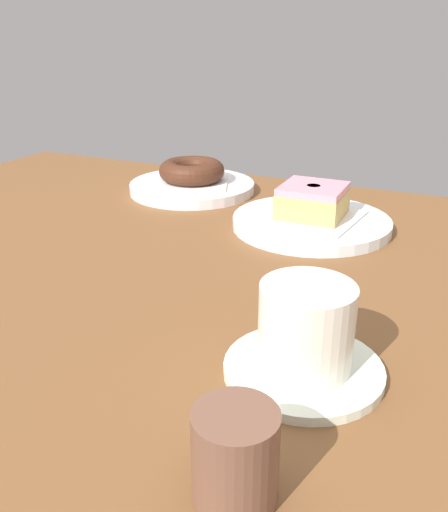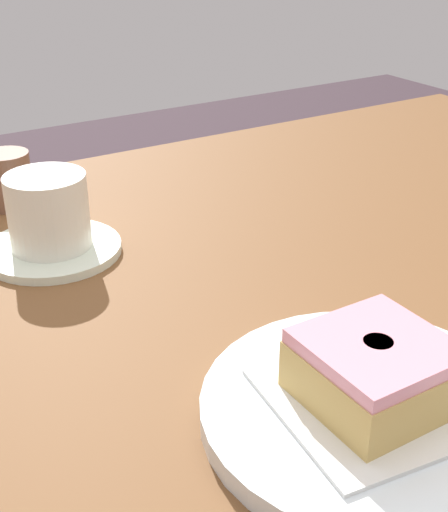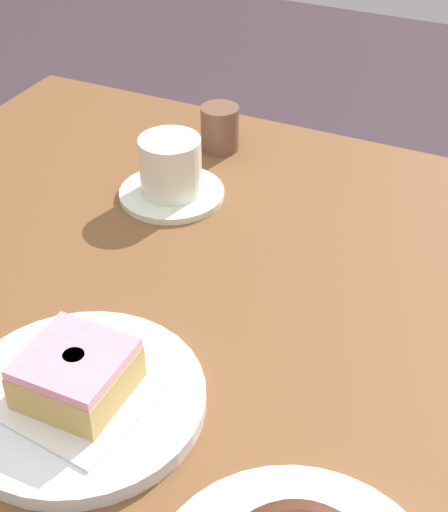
{
  "view_description": "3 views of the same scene",
  "coord_description": "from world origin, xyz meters",
  "px_view_note": "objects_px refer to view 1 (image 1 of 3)",
  "views": [
    {
      "loc": [
        0.3,
        -0.5,
        0.98
      ],
      "look_at": [
        0.08,
        -0.04,
        0.77
      ],
      "focal_mm": 37.97,
      "sensor_mm": 36.0,
      "label": 1
    },
    {
      "loc": [
        0.37,
        0.41,
        1.02
      ],
      "look_at": [
        0.11,
        -0.03,
        0.77
      ],
      "focal_mm": 48.88,
      "sensor_mm": 36.0,
      "label": 2
    },
    {
      "loc": [
        -0.18,
        0.52,
        1.22
      ],
      "look_at": [
        0.07,
        -0.02,
        0.78
      ],
      "focal_mm": 54.66,
      "sensor_mm": 36.0,
      "label": 3
    }
  ],
  "objects_px": {
    "plate_glazed_square": "(311,223)",
    "plate_chocolate_ring": "(192,187)",
    "sugar_jar": "(235,456)",
    "donut_glazed_square": "(313,201)",
    "coffee_cup": "(305,337)",
    "donut_chocolate_ring": "(192,171)"
  },
  "relations": [
    {
      "from": "plate_glazed_square",
      "to": "plate_chocolate_ring",
      "type": "height_order",
      "value": "plate_chocolate_ring"
    },
    {
      "from": "plate_chocolate_ring",
      "to": "sugar_jar",
      "type": "distance_m",
      "value": 0.63
    },
    {
      "from": "plate_glazed_square",
      "to": "donut_glazed_square",
      "type": "height_order",
      "value": "donut_glazed_square"
    },
    {
      "from": "donut_glazed_square",
      "to": "coffee_cup",
      "type": "bearing_deg",
      "value": -74.66
    },
    {
      "from": "donut_chocolate_ring",
      "to": "coffee_cup",
      "type": "height_order",
      "value": "coffee_cup"
    },
    {
      "from": "coffee_cup",
      "to": "sugar_jar",
      "type": "height_order",
      "value": "coffee_cup"
    },
    {
      "from": "plate_chocolate_ring",
      "to": "donut_chocolate_ring",
      "type": "relative_size",
      "value": 1.91
    },
    {
      "from": "coffee_cup",
      "to": "plate_chocolate_ring",
      "type": "bearing_deg",
      "value": 127.44
    },
    {
      "from": "plate_chocolate_ring",
      "to": "donut_chocolate_ring",
      "type": "distance_m",
      "value": 0.03
    },
    {
      "from": "plate_glazed_square",
      "to": "coffee_cup",
      "type": "xyz_separation_m",
      "value": [
        0.09,
        -0.32,
        0.03
      ]
    },
    {
      "from": "donut_glazed_square",
      "to": "plate_chocolate_ring",
      "type": "height_order",
      "value": "donut_glazed_square"
    },
    {
      "from": "plate_glazed_square",
      "to": "coffee_cup",
      "type": "distance_m",
      "value": 0.34
    },
    {
      "from": "coffee_cup",
      "to": "sugar_jar",
      "type": "xyz_separation_m",
      "value": [
        -0.0,
        -0.13,
        -0.0
      ]
    },
    {
      "from": "donut_glazed_square",
      "to": "plate_chocolate_ring",
      "type": "xyz_separation_m",
      "value": [
        -0.23,
        0.09,
        -0.03
      ]
    },
    {
      "from": "plate_glazed_square",
      "to": "donut_chocolate_ring",
      "type": "bearing_deg",
      "value": 159.01
    },
    {
      "from": "plate_chocolate_ring",
      "to": "sugar_jar",
      "type": "bearing_deg",
      "value": -59.88
    },
    {
      "from": "donut_glazed_square",
      "to": "coffee_cup",
      "type": "xyz_separation_m",
      "value": [
        0.09,
        -0.32,
        -0.0
      ]
    },
    {
      "from": "plate_glazed_square",
      "to": "donut_chocolate_ring",
      "type": "distance_m",
      "value": 0.24
    },
    {
      "from": "plate_chocolate_ring",
      "to": "sugar_jar",
      "type": "height_order",
      "value": "sugar_jar"
    },
    {
      "from": "sugar_jar",
      "to": "donut_chocolate_ring",
      "type": "bearing_deg",
      "value": 120.12
    },
    {
      "from": "donut_glazed_square",
      "to": "plate_chocolate_ring",
      "type": "bearing_deg",
      "value": 159.01
    },
    {
      "from": "plate_glazed_square",
      "to": "sugar_jar",
      "type": "bearing_deg",
      "value": -78.97
    }
  ]
}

